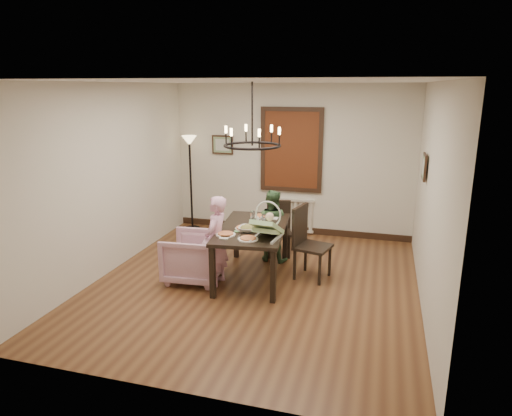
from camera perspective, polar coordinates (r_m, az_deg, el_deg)
The scene contains 17 objects.
room_shell at distance 6.53m, azimuth 0.73°, elevation 3.14°, with size 4.51×5.00×2.81m.
dining_table at distance 6.60m, azimuth -0.45°, elevation -3.12°, with size 1.11×1.74×0.77m.
chair_far at distance 7.56m, azimuth 2.90°, elevation -2.65°, with size 0.40×0.40×0.90m, color black, non-canonical shape.
chair_right at distance 6.68m, azimuth 7.14°, elevation -4.35°, with size 0.48×0.48×1.08m, color black, non-canonical shape.
armchair at distance 6.69m, azimuth -7.92°, elevation -6.07°, with size 0.76×0.78×0.71m, color #DFAAC4.
elderly_woman at distance 6.45m, azimuth -4.98°, elevation -5.06°, with size 0.39×0.26×1.07m, color #E3A0C0.
seated_man at distance 7.34m, azimuth 1.93°, elevation -2.95°, with size 0.47×0.37×0.96m, color #3B5C37.
baby_bouncer at distance 6.07m, azimuth 1.40°, elevation -2.22°, with size 0.39×0.53×0.35m, color #AEDA96, non-canonical shape.
salad_bowl at distance 6.39m, azimuth -0.95°, elevation -2.57°, with size 0.33×0.33×0.08m, color white.
pizza_platter at distance 6.47m, azimuth -1.37°, elevation -2.52°, with size 0.28×0.28×0.04m, color tan.
drinking_glass at distance 6.58m, azimuth 1.00°, elevation -1.83°, with size 0.06×0.06×0.13m, color silver.
window_blinds at distance 8.51m, azimuth 4.44°, elevation 7.24°, with size 1.00×0.03×1.40m, color maroon.
radiator at distance 8.78m, azimuth 4.30°, elevation -0.85°, with size 0.92×0.12×0.62m, color silver, non-canonical shape.
picture_back at distance 8.87m, azimuth -4.20°, elevation 7.89°, with size 0.42×0.03×0.36m, color black.
picture_right at distance 6.82m, azimuth 20.29°, elevation 4.85°, with size 0.42×0.03×0.36m, color black.
floor_lamp at distance 8.91m, azimuth -8.14°, elevation 2.91°, with size 0.30×0.30×1.80m, color black, non-canonical shape.
chandelier at distance 6.33m, azimuth -0.47°, elevation 7.81°, with size 0.80×0.80×0.04m, color black.
Camera 1 is at (1.66, -5.81, 2.74)m, focal length 32.00 mm.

